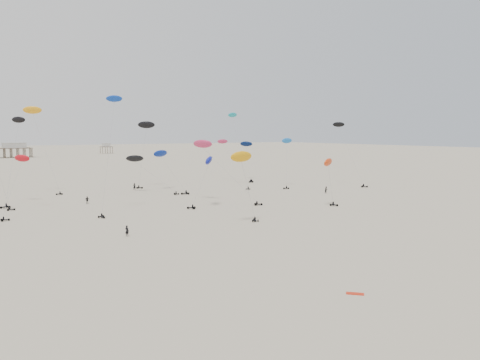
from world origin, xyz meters
TOP-DOWN VIEW (x-y plane):
  - ground_plane at (0.00, 200.00)m, footprint 900.00×900.00m
  - pavilion_main at (-10.00, 350.00)m, footprint 21.00×13.00m
  - pavilion_small at (60.00, 380.00)m, footprint 9.00×7.00m
  - rig_0 at (56.90, 114.82)m, footprint 3.55×14.57m
  - rig_1 at (26.76, 131.97)m, footprint 6.85×17.06m
  - rig_3 at (-20.41, 105.81)m, footprint 8.56×11.40m
  - rig_4 at (23.39, 87.12)m, footprint 4.68×4.68m
  - rig_5 at (33.67, 146.07)m, footprint 7.38×14.15m
  - rig_6 at (2.23, 145.13)m, footprint 8.33×8.17m
  - rig_8 at (-4.00, 132.71)m, footprint 10.03×15.03m
  - rig_9 at (38.94, 122.45)m, footprint 9.11×9.14m
  - rig_10 at (3.53, 133.44)m, footprint 5.74×17.77m
  - rig_11 at (-37.67, 115.39)m, footprint 7.41×16.54m
  - rig_12 at (-35.61, 129.31)m, footprint 8.45×13.53m
  - rig_13 at (-28.06, 148.81)m, footprint 7.67×13.71m
  - rig_14 at (4.53, 108.15)m, footprint 9.66×18.55m
  - rig_16 at (39.90, 145.95)m, footprint 9.03×15.06m
  - rig_17 at (-0.67, 101.09)m, footprint 8.79×5.84m
  - rig_18 at (-3.75, 80.98)m, footprint 5.62×3.12m
  - spectator_0 at (-26.01, 80.79)m, footprint 0.88×0.92m
  - spectator_1 at (37.54, 103.12)m, footprint 1.12×0.72m
  - spectator_2 at (-22.43, 118.94)m, footprint 1.34×0.91m
  - spectator_3 at (-3.97, 138.57)m, footprint 0.92×0.70m
  - grounded_kite_b at (-15.20, 42.12)m, footprint 1.76×1.78m

SIDE VIEW (x-z plane):
  - ground_plane at x=0.00m, z-range 0.00..0.00m
  - spectator_0 at x=-26.01m, z-range -1.04..1.04m
  - spectator_1 at x=37.54m, z-range -1.09..1.09m
  - spectator_2 at x=-22.43m, z-range -1.04..1.04m
  - spectator_3 at x=-3.97m, z-range -1.16..1.16m
  - grounded_kite_b at x=-15.20m, z-range -0.04..0.04m
  - pavilion_small at x=60.00m, z-range -0.51..7.49m
  - pavilion_main at x=-10.00m, z-range -0.68..9.12m
  - rig_12 at x=-35.61m, z-range 0.14..14.69m
  - rig_4 at x=23.39m, z-range 2.34..13.24m
  - rig_8 at x=-4.00m, z-range -0.06..15.90m
  - rig_10 at x=3.53m, z-range -0.20..17.05m
  - rig_17 at x=-0.67m, z-range 2.82..14.50m
  - rig_5 at x=33.67m, z-range 0.46..17.91m
  - rig_16 at x=39.90m, z-range 1.22..18.01m
  - rig_18 at x=-3.75m, z-range 3.72..17.01m
  - rig_9 at x=38.94m, z-range 2.53..18.60m
  - rig_14 at x=4.53m, z-range 1.54..21.69m
  - rig_0 at x=56.90m, z-range 2.10..23.18m
  - rig_11 at x=-37.67m, z-range 1.20..24.94m
  - rig_1 at x=26.76m, z-range 3.32..28.90m
  - rig_6 at x=2.23m, z-range 6.11..26.26m
  - rig_3 at x=-20.41m, z-range 4.43..29.73m
  - rig_13 at x=-28.06m, z-range 7.50..32.37m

